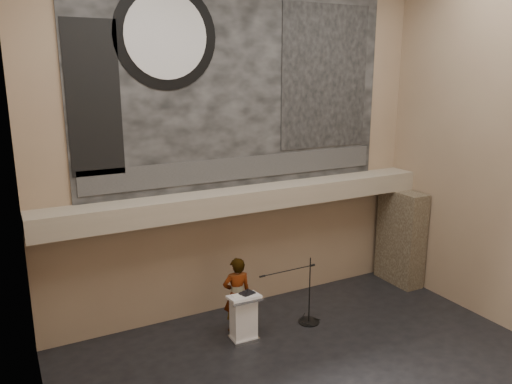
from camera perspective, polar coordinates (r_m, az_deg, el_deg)
wall_back at (r=12.21m, az=-1.76°, el=5.59°), size 10.00×0.02×8.50m
wall_left at (r=7.08m, az=-24.44°, el=-1.72°), size 0.02×8.00×8.50m
soffit at (r=12.12m, az=-0.88°, el=-0.75°), size 10.00×0.80×0.50m
sprinkler_left at (r=11.54m, az=-7.87°, el=-3.08°), size 0.04×0.04×0.06m
sprinkler_right at (r=13.09m, az=6.66°, el=-1.00°), size 0.04×0.04×0.06m
banner at (r=12.06m, az=-1.75°, el=12.40°), size 8.00×0.05×5.00m
banner_text_strip at (r=12.25m, az=-1.59°, el=2.77°), size 7.76×0.02×0.55m
banner_clock_rim at (r=11.37m, az=-10.25°, el=17.16°), size 2.30×0.02×2.30m
banner_clock_face at (r=11.35m, az=-10.22°, el=17.16°), size 1.84×0.02×1.84m
banner_building_print at (r=13.26m, az=7.92°, el=12.84°), size 2.60×0.02×3.60m
banner_brick_print at (r=10.97m, az=-18.05°, el=10.04°), size 1.10×0.02×3.20m
stone_pier at (r=14.86m, az=16.22°, el=-4.98°), size 0.60×1.40×2.70m
lectern at (r=11.61m, az=-1.43°, el=-14.16°), size 0.71×0.52×1.13m
binder at (r=11.41m, az=-1.01°, el=-11.49°), size 0.37×0.33×0.04m
papers at (r=11.31m, az=-2.09°, el=-11.82°), size 0.22×0.29×0.00m
speaker_person at (r=11.82m, az=-2.20°, el=-11.67°), size 0.73×0.54×1.83m
mic_stand at (r=12.50m, az=5.86°, el=-13.58°), size 1.64×0.52×1.67m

